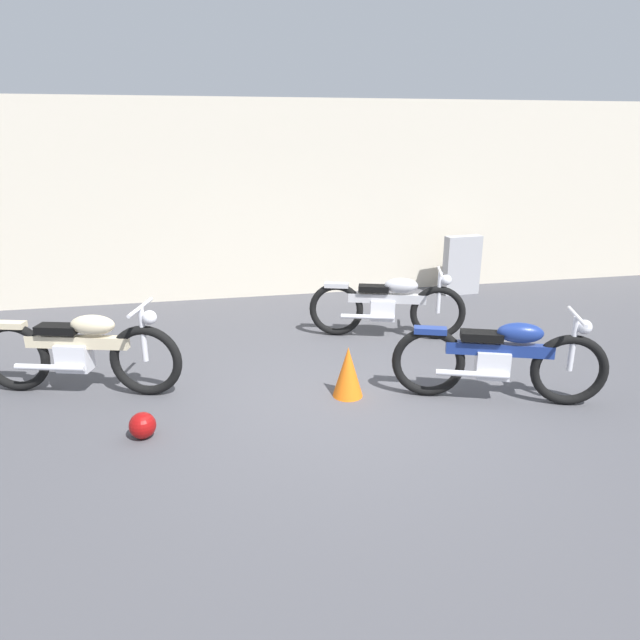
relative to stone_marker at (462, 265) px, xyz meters
name	(u,v)px	position (x,y,z in m)	size (l,w,h in m)	color
ground_plane	(351,399)	(-2.90, -3.62, -0.50)	(40.00, 40.00, 0.00)	#47474C
building_wall	(287,200)	(-2.90, 0.67, 1.09)	(18.00, 0.30, 3.19)	beige
stone_marker	(462,265)	(0.00, 0.00, 0.00)	(0.63, 0.20, 1.01)	#9E9EA3
helmet	(143,425)	(-4.96, -3.98, -0.38)	(0.25, 0.25, 0.25)	maroon
traffic_cone	(348,372)	(-2.91, -3.52, -0.23)	(0.32, 0.32, 0.55)	orange
motorcycle_silver	(388,305)	(-1.93, -1.86, -0.05)	(2.03, 0.86, 0.94)	black
motorcycle_blue	(500,358)	(-1.42, -3.93, -0.04)	(2.06, 0.95, 0.97)	black
motorcycle_cream	(80,351)	(-5.66, -2.87, -0.02)	(2.16, 0.85, 0.99)	black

